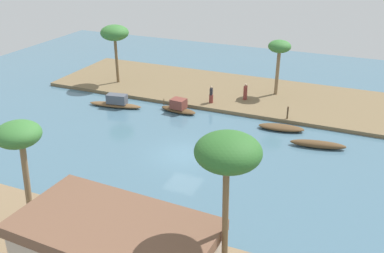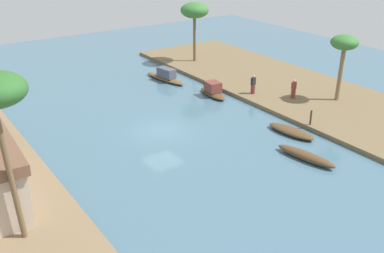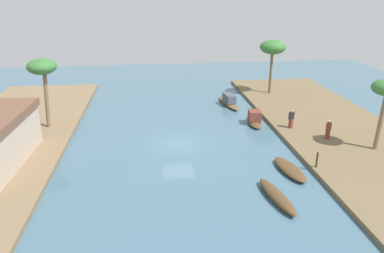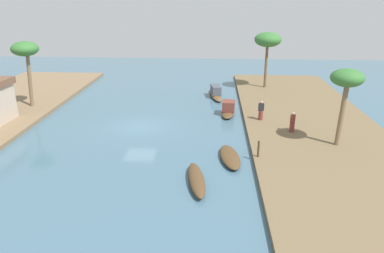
% 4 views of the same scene
% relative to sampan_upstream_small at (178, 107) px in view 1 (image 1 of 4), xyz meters
% --- Properties ---
extents(river_water, '(67.55, 67.55, 0.00)m').
position_rel_sampan_upstream_small_xyz_m(river_water, '(-3.81, 7.47, -0.47)').
color(river_water, '#476B7F').
rests_on(river_water, ground).
extents(riverbank_left, '(39.16, 10.82, 0.33)m').
position_rel_sampan_upstream_small_xyz_m(riverbank_left, '(-3.81, -6.72, -0.31)').
color(riverbank_left, brown).
rests_on(riverbank_left, ground).
extents(sampan_upstream_small, '(3.64, 1.51, 1.28)m').
position_rel_sampan_upstream_small_xyz_m(sampan_upstream_small, '(0.00, 0.00, 0.00)').
color(sampan_upstream_small, brown).
rests_on(sampan_upstream_small, river_water).
extents(sampan_open_hull, '(4.30, 1.55, 0.54)m').
position_rel_sampan_upstream_small_xyz_m(sampan_open_hull, '(-12.87, 2.27, -0.21)').
color(sampan_open_hull, brown).
rests_on(sampan_open_hull, river_water).
extents(sampan_foreground, '(5.29, 1.85, 1.25)m').
position_rel_sampan_upstream_small_xyz_m(sampan_foreground, '(5.97, 1.16, -0.03)').
color(sampan_foreground, brown).
rests_on(sampan_foreground, river_water).
extents(sampan_downstream_large, '(3.91, 1.71, 0.46)m').
position_rel_sampan_upstream_small_xyz_m(sampan_downstream_large, '(-9.57, 0.21, -0.25)').
color(sampan_downstream_large, brown).
rests_on(sampan_downstream_large, river_water).
extents(person_on_near_bank, '(0.45, 0.45, 1.60)m').
position_rel_sampan_upstream_small_xyz_m(person_on_near_bank, '(-4.92, -4.72, 0.51)').
color(person_on_near_bank, brown).
rests_on(person_on_near_bank, riverbank_left).
extents(person_by_mooring, '(0.45, 0.47, 1.66)m').
position_rel_sampan_upstream_small_xyz_m(person_by_mooring, '(-2.20, -2.64, 0.56)').
color(person_by_mooring, brown).
rests_on(person_by_mooring, riverbank_left).
extents(mooring_post, '(0.14, 0.14, 1.12)m').
position_rel_sampan_upstream_small_xyz_m(mooring_post, '(-9.66, -1.62, 0.41)').
color(mooring_post, '#4C3823').
rests_on(mooring_post, riverbank_left).
extents(palm_tree_left_near, '(2.19, 2.19, 5.43)m').
position_rel_sampan_upstream_small_xyz_m(palm_tree_left_near, '(-7.29, -7.46, 4.46)').
color(palm_tree_left_near, '#7F6647').
rests_on(palm_tree_left_near, riverbank_left).
extents(palm_tree_left_far, '(2.92, 2.92, 6.13)m').
position_rel_sampan_upstream_small_xyz_m(palm_tree_left_far, '(9.22, -4.43, 5.08)').
color(palm_tree_left_far, brown).
rests_on(palm_tree_left_far, riverbank_left).
extents(palm_tree_right_tall, '(2.41, 2.41, 6.05)m').
position_rel_sampan_upstream_small_xyz_m(palm_tree_right_tall, '(0.51, 18.45, 5.04)').
color(palm_tree_right_tall, '#7F6647').
rests_on(palm_tree_right_tall, riverbank_right).
extents(palm_tree_right_short, '(2.63, 2.63, 7.99)m').
position_rel_sampan_upstream_small_xyz_m(palm_tree_right_short, '(-11.17, 19.49, 6.95)').
color(palm_tree_right_short, brown).
rests_on(palm_tree_right_short, riverbank_right).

